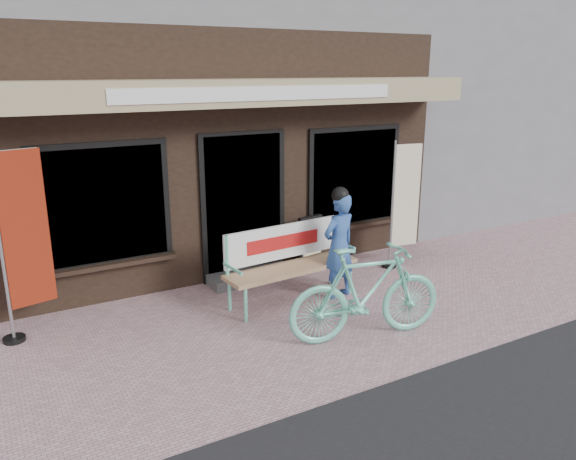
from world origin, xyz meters
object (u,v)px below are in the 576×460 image
bench (288,257)px  nobori_red (22,240)px  bicycle (366,293)px  menu_stand (310,243)px  person (339,244)px  nobori_cream (403,203)px

bench → nobori_red: bearing=165.8°
bicycle → menu_stand: 2.38m
bicycle → bench: bearing=20.7°
person → menu_stand: person is taller
person → menu_stand: size_ratio=1.78×
menu_stand → nobori_red: bearing=174.0°
person → menu_stand: bearing=67.3°
person → nobori_red: (-3.83, 0.79, 0.42)m
bicycle → nobori_cream: nobori_cream is taller
nobori_red → bicycle: bearing=-43.9°
bench → bicycle: (0.22, -1.45, -0.04)m
person → bicycle: 1.29m
person → nobori_cream: nobori_cream is taller
bicycle → nobori_cream: size_ratio=0.93×
person → nobori_red: nobori_red is taller
nobori_cream → menu_stand: bearing=166.4°
bench → nobori_red: nobori_red is taller
bench → person: (0.66, -0.25, 0.16)m
bench → nobori_red: 3.27m
menu_stand → bicycle: bearing=-116.2°
person → bicycle: (-0.44, -1.20, -0.20)m
bench → nobori_cream: (2.25, 0.29, 0.44)m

